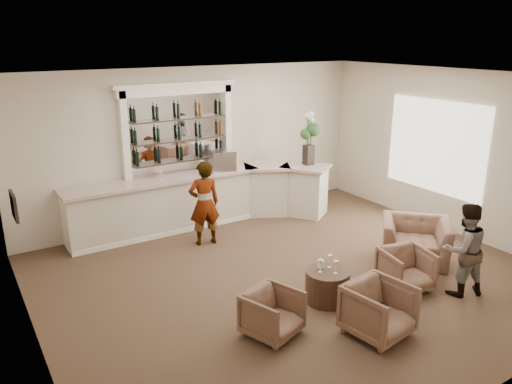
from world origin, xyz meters
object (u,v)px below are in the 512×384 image
(armchair_center, at_px, (379,310))
(armchair_right, at_px, (406,269))
(cocktail_table, at_px, (327,286))
(espresso_machine, at_px, (223,160))
(bar_counter, at_px, (205,199))
(armchair_left, at_px, (272,314))
(armchair_far, at_px, (415,241))
(sommelier, at_px, (204,203))
(guest, at_px, (464,250))
(flower_vase, at_px, (309,135))

(armchair_center, relative_size, armchair_right, 1.11)
(cocktail_table, distance_m, armchair_center, 1.08)
(cocktail_table, xyz_separation_m, espresso_machine, (0.33, 3.91, 1.11))
(bar_counter, relative_size, armchair_left, 8.18)
(bar_counter, bearing_deg, espresso_machine, 1.27)
(armchair_right, xyz_separation_m, espresso_machine, (-0.99, 4.28, 1.03))
(espresso_machine, bearing_deg, armchair_left, -96.10)
(armchair_left, bearing_deg, armchair_far, -9.73)
(bar_counter, relative_size, sommelier, 3.45)
(guest, bearing_deg, armchair_right, -24.20)
(bar_counter, height_order, espresso_machine, espresso_machine)
(guest, relative_size, armchair_center, 1.84)
(guest, bearing_deg, armchair_center, 22.92)
(cocktail_table, relative_size, espresso_machine, 1.36)
(armchair_right, xyz_separation_m, armchair_far, (0.96, 0.65, 0.05))
(sommelier, distance_m, armchair_center, 4.12)
(sommelier, relative_size, armchair_right, 2.26)
(bar_counter, bearing_deg, sommelier, -116.52)
(sommelier, relative_size, guest, 1.11)
(armchair_left, xyz_separation_m, flower_vase, (3.42, 3.65, 1.49))
(armchair_right, relative_size, espresso_machine, 1.47)
(sommelier, xyz_separation_m, armchair_left, (-0.63, -3.29, -0.51))
(guest, distance_m, flower_vase, 4.42)
(armchair_left, distance_m, armchair_right, 2.54)
(armchair_right, relative_size, armchair_far, 0.63)
(bar_counter, bearing_deg, armchair_far, -56.45)
(armchair_center, bearing_deg, flower_vase, 54.90)
(guest, height_order, armchair_left, guest)
(cocktail_table, xyz_separation_m, armchair_far, (2.28, 0.28, 0.13))
(flower_vase, bearing_deg, cocktail_table, -123.36)
(espresso_machine, height_order, flower_vase, flower_vase)
(armchair_far, bearing_deg, espresso_machine, 163.87)
(armchair_far, height_order, espresso_machine, espresso_machine)
(sommelier, height_order, espresso_machine, sommelier)
(guest, relative_size, armchair_far, 1.29)
(armchair_left, bearing_deg, cocktail_table, -5.03)
(flower_vase, bearing_deg, armchair_far, -88.61)
(sommelier, height_order, armchair_left, sommelier)
(armchair_center, xyz_separation_m, flower_vase, (2.20, 4.42, 1.43))
(cocktail_table, distance_m, guest, 2.20)
(espresso_machine, distance_m, flower_vase, 2.01)
(bar_counter, height_order, armchair_far, bar_counter)
(bar_counter, relative_size, espresso_machine, 11.47)
(armchair_far, relative_size, espresso_machine, 2.34)
(flower_vase, bearing_deg, sommelier, -172.50)
(cocktail_table, xyz_separation_m, armchair_left, (-1.22, -0.31, 0.07))
(armchair_left, height_order, espresso_machine, espresso_machine)
(cocktail_table, bearing_deg, espresso_machine, 85.15)
(sommelier, distance_m, armchair_far, 3.96)
(armchair_left, relative_size, armchair_right, 0.95)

